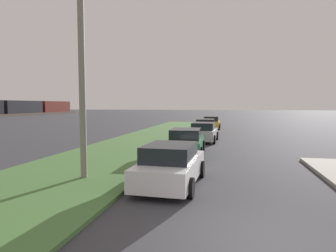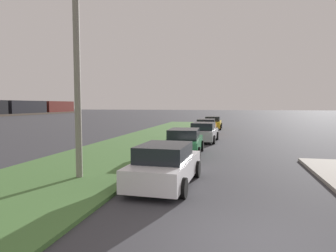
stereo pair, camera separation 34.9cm
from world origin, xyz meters
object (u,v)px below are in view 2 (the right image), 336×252
(parked_car_white, at_px, (165,165))
(streetlight, at_px, (86,62))
(parked_car_green, at_px, (184,142))
(parked_car_yellow, at_px, (213,123))
(parked_car_orange, at_px, (206,127))
(parked_car_silver, at_px, (204,132))

(parked_car_white, relative_size, streetlight, 0.58)
(parked_car_green, bearing_deg, parked_car_white, -178.81)
(parked_car_yellow, relative_size, streetlight, 0.57)
(parked_car_orange, height_order, streetlight, streetlight)
(parked_car_white, bearing_deg, parked_car_yellow, 2.02)
(parked_car_white, xyz_separation_m, parked_car_orange, (18.06, 0.21, 0.00))
(parked_car_green, distance_m, streetlight, 7.85)
(parked_car_white, bearing_deg, parked_car_orange, 2.64)
(parked_car_green, bearing_deg, parked_car_yellow, -3.55)
(parked_car_yellow, xyz_separation_m, streetlight, (-24.45, 2.94, 3.67))
(parked_car_yellow, height_order, streetlight, streetlight)
(parked_car_silver, height_order, parked_car_orange, same)
(parked_car_white, xyz_separation_m, parked_car_yellow, (24.47, 0.02, 0.00))
(streetlight, bearing_deg, parked_car_green, -21.72)
(parked_car_yellow, bearing_deg, parked_car_silver, -179.79)
(parked_car_white, xyz_separation_m, parked_car_silver, (12.59, -0.09, 0.00))
(parked_car_silver, height_order, streetlight, streetlight)
(parked_car_white, relative_size, parked_car_yellow, 1.01)
(parked_car_white, height_order, parked_car_orange, same)
(parked_car_orange, xyz_separation_m, parked_car_yellow, (6.41, -0.19, 0.00))
(parked_car_green, bearing_deg, parked_car_orange, -3.28)
(parked_car_yellow, distance_m, streetlight, 24.90)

